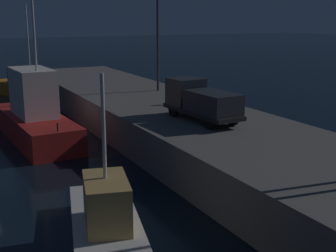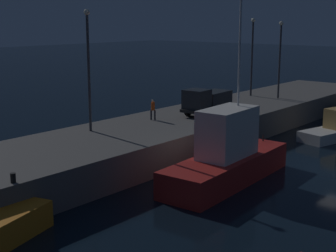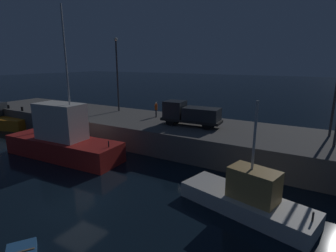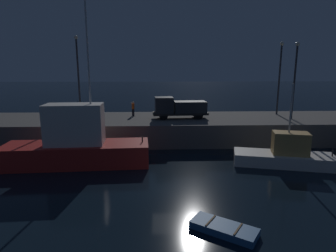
% 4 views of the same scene
% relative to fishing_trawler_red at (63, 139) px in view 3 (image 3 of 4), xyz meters
% --- Properties ---
extents(ground_plane, '(320.00, 320.00, 0.00)m').
position_rel_fishing_trawler_red_xyz_m(ground_plane, '(7.38, -4.89, -1.69)').
color(ground_plane, black).
extents(pier_quay, '(60.10, 8.93, 2.33)m').
position_rel_fishing_trawler_red_xyz_m(pier_quay, '(7.38, 8.51, -0.53)').
color(pier_quay, '#5B5956').
rests_on(pier_quay, ground).
extents(fishing_trawler_red, '(11.61, 3.97, 12.91)m').
position_rel_fishing_trawler_red_xyz_m(fishing_trawler_red, '(0.00, 0.00, 0.00)').
color(fishing_trawler_red, red).
rests_on(fishing_trawler_red, ground).
extents(fishing_boat_orange, '(8.09, 4.29, 6.53)m').
position_rel_fishing_trawler_red_xyz_m(fishing_boat_orange, '(16.75, -0.76, -0.82)').
color(fishing_boat_orange, silver).
rests_on(fishing_boat_orange, ground).
extents(lamp_post_west, '(0.44, 0.44, 8.95)m').
position_rel_fishing_trawler_red_xyz_m(lamp_post_west, '(-2.44, 10.64, 5.80)').
color(lamp_post_west, '#38383D').
rests_on(lamp_post_west, pier_quay).
extents(utility_truck, '(6.01, 2.28, 2.35)m').
position_rel_fishing_trawler_red_xyz_m(utility_truck, '(8.83, 8.03, 1.85)').
color(utility_truck, black).
rests_on(utility_truck, pier_quay).
extents(dockworker, '(0.43, 0.43, 1.71)m').
position_rel_fishing_trawler_red_xyz_m(dockworker, '(3.73, 9.85, 1.61)').
color(dockworker, black).
rests_on(dockworker, pier_quay).
extents(bollard_west, '(0.28, 0.28, 0.49)m').
position_rel_fishing_trawler_red_xyz_m(bollard_west, '(-16.48, 4.58, 0.88)').
color(bollard_west, black).
rests_on(bollard_west, pier_quay).
extents(bollard_central, '(0.28, 0.28, 0.52)m').
position_rel_fishing_trawler_red_xyz_m(bollard_central, '(-13.14, 4.43, 0.90)').
color(bollard_central, black).
rests_on(bollard_central, pier_quay).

